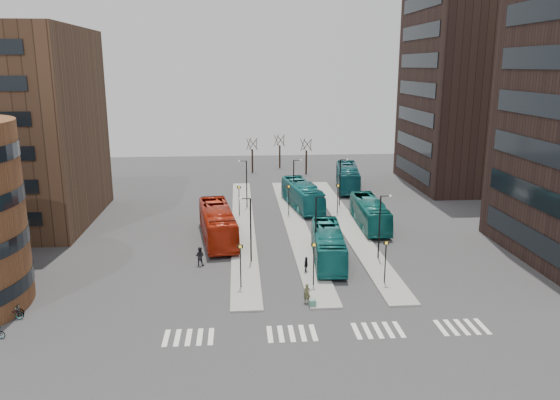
{
  "coord_description": "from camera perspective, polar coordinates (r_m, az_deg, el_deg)",
  "views": [
    {
      "loc": [
        -4.45,
        -29.87,
        17.85
      ],
      "look_at": [
        -0.41,
        21.88,
        5.0
      ],
      "focal_mm": 35.0,
      "sensor_mm": 36.0,
      "label": 1
    }
  ],
  "objects": [
    {
      "name": "bicycle_mid",
      "position": [
        45.03,
        -26.07,
        -10.31
      ],
      "size": [
        1.57,
        0.54,
        0.93
      ],
      "primitive_type": "imported",
      "rotation": [
        0.0,
        0.0,
        1.5
      ],
      "color": "gray",
      "rests_on": "ground"
    },
    {
      "name": "island_right",
      "position": [
        63.68,
        6.99,
        -2.41
      ],
      "size": [
        2.5,
        45.0,
        0.15
      ],
      "primitive_type": "cube",
      "color": "gray",
      "rests_on": "ground"
    },
    {
      "name": "red_bus",
      "position": [
        57.45,
        -6.55,
        -2.44
      ],
      "size": [
        4.59,
        13.01,
        3.55
      ],
      "primitive_type": "imported",
      "rotation": [
        0.0,
        0.0,
        0.13
      ],
      "color": "#AC220D",
      "rests_on": "ground"
    },
    {
      "name": "bicycle_far",
      "position": [
        44.57,
        -26.32,
        -10.56
      ],
      "size": [
        1.86,
        0.68,
        0.97
      ],
      "primitive_type": "imported",
      "rotation": [
        0.0,
        0.0,
        1.55
      ],
      "color": "gray",
      "rests_on": "ground"
    },
    {
      "name": "island_left",
      "position": [
        62.45,
        -3.88,
        -2.66
      ],
      "size": [
        2.5,
        45.0,
        0.15
      ],
      "primitive_type": "cube",
      "color": "gray",
      "rests_on": "ground"
    },
    {
      "name": "sign_poles",
      "position": [
        55.41,
        1.98,
        -2.29
      ],
      "size": [
        12.45,
        22.12,
        3.65
      ],
      "color": "black",
      "rests_on": "ground"
    },
    {
      "name": "tower_far",
      "position": [
        87.83,
        20.44,
        11.19
      ],
      "size": [
        20.12,
        20.0,
        30.0
      ],
      "color": "black",
      "rests_on": "ground"
    },
    {
      "name": "traveller",
      "position": [
        42.62,
        2.85,
        -9.74
      ],
      "size": [
        0.59,
        0.42,
        1.55
      ],
      "primitive_type": "imported",
      "rotation": [
        0.0,
        0.0,
        -0.08
      ],
      "color": "brown",
      "rests_on": "ground"
    },
    {
      "name": "teal_bus_b",
      "position": [
        70.09,
        2.32,
        0.55
      ],
      "size": [
        4.51,
        12.26,
        3.34
      ],
      "primitive_type": "imported",
      "rotation": [
        0.0,
        0.0,
        0.15
      ],
      "color": "#166A6E",
      "rests_on": "ground"
    },
    {
      "name": "teal_bus_a",
      "position": [
        51.28,
        5.04,
        -4.69
      ],
      "size": [
        3.55,
        11.3,
        3.1
      ],
      "primitive_type": "imported",
      "rotation": [
        0.0,
        0.0,
        -0.09
      ],
      "color": "#156968",
      "rests_on": "ground"
    },
    {
      "name": "teal_bus_d",
      "position": [
        81.35,
        7.08,
        2.38
      ],
      "size": [
        4.7,
        12.84,
        3.5
      ],
      "primitive_type": "imported",
      "rotation": [
        0.0,
        0.0,
        -0.14
      ],
      "color": "#12535D",
      "rests_on": "ground"
    },
    {
      "name": "commuter_c",
      "position": [
        50.27,
        5.0,
        -6.03
      ],
      "size": [
        0.95,
        1.13,
        1.52
      ],
      "primitive_type": "imported",
      "rotation": [
        0.0,
        0.0,
        4.23
      ],
      "color": "black",
      "rests_on": "ground"
    },
    {
      "name": "commuter_b",
      "position": [
        48.39,
        2.75,
        -6.81
      ],
      "size": [
        0.64,
        0.95,
        1.5
      ],
      "primitive_type": "imported",
      "rotation": [
        0.0,
        0.0,
        1.22
      ],
      "color": "black",
      "rests_on": "ground"
    },
    {
      "name": "ground",
      "position": [
        35.08,
        3.6,
        -16.71
      ],
      "size": [
        160.0,
        160.0,
        0.0
      ],
      "primitive_type": "plane",
      "color": "#2E2E31",
      "rests_on": "ground"
    },
    {
      "name": "bare_trees",
      "position": [
        94.03,
        -0.07,
        4.65
      ],
      "size": [
        10.97,
        8.14,
        5.9
      ],
      "color": "black",
      "rests_on": "ground"
    },
    {
      "name": "suitcase",
      "position": [
        42.06,
        3.42,
        -10.78
      ],
      "size": [
        0.52,
        0.43,
        0.61
      ],
      "primitive_type": "cube",
      "rotation": [
        0.0,
        0.0,
        0.09
      ],
      "color": "#1C449A",
      "rests_on": "ground"
    },
    {
      "name": "lamp_posts",
      "position": [
        60.02,
        2.44,
        0.14
      ],
      "size": [
        14.04,
        20.24,
        6.12
      ],
      "color": "black",
      "rests_on": "ground"
    },
    {
      "name": "teal_bus_c",
      "position": [
        62.64,
        9.36,
        -1.35
      ],
      "size": [
        2.94,
        11.32,
        3.13
      ],
      "primitive_type": "imported",
      "rotation": [
        0.0,
        0.0,
        -0.03
      ],
      "color": "#146661",
      "rests_on": "ground"
    },
    {
      "name": "commuter_a",
      "position": [
        50.66,
        -8.38,
        -5.82
      ],
      "size": [
        1.01,
        0.89,
        1.76
      ],
      "primitive_type": "imported",
      "rotation": [
        0.0,
        0.0,
        2.85
      ],
      "color": "black",
      "rests_on": "ground"
    },
    {
      "name": "crosswalk_stripes",
      "position": [
        38.78,
        5.39,
        -13.56
      ],
      "size": [
        22.35,
        2.4,
        0.01
      ],
      "color": "silver",
      "rests_on": "ground"
    },
    {
      "name": "island_mid",
      "position": [
        62.78,
        1.61,
        -2.55
      ],
      "size": [
        2.5,
        45.0,
        0.15
      ],
      "primitive_type": "cube",
      "color": "gray",
      "rests_on": "ground"
    }
  ]
}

